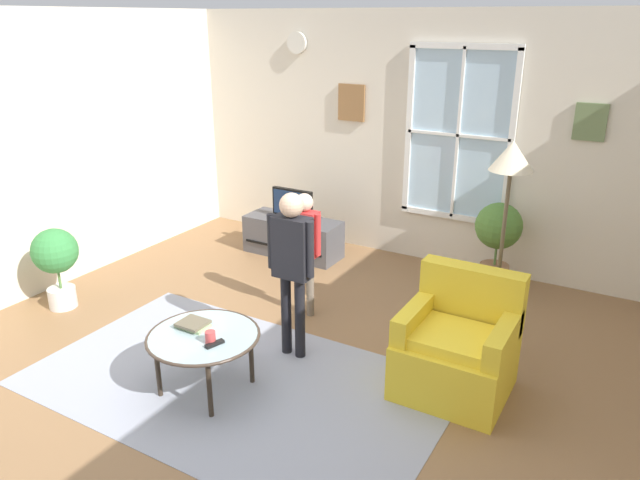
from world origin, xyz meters
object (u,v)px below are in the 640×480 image
object	(u,v)px
television	(292,203)
potted_plant_by_window	(498,235)
armchair	(457,349)
person_black_shirt	(292,257)
remote_near_books	(215,344)
potted_plant_corner	(56,258)
coffee_table	(203,338)
person_red_shirt	(305,240)
tv_stand	(293,237)
book_stack	(193,324)
floor_lamp	(509,179)
cup	(210,337)

from	to	relation	value
television	potted_plant_by_window	bearing A→B (deg)	6.96
armchair	person_black_shirt	size ratio (longest dim) A/B	0.64
armchair	remote_near_books	xyz separation A→B (m)	(-1.40, -1.00, 0.13)
potted_plant_corner	potted_plant_by_window	bearing A→B (deg)	36.31
coffee_table	person_red_shirt	bearing A→B (deg)	89.99
person_black_shirt	television	bearing A→B (deg)	122.69
tv_stand	potted_plant_by_window	bearing A→B (deg)	6.90
remote_near_books	potted_plant_corner	size ratio (longest dim) A/B	0.18
book_stack	armchair	bearing A→B (deg)	27.32
coffee_table	person_black_shirt	distance (m)	0.89
floor_lamp	potted_plant_corner	bearing A→B (deg)	-162.01
cup	potted_plant_by_window	world-z (taller)	potted_plant_by_window
tv_stand	coffee_table	distance (m)	2.72
remote_near_books	person_red_shirt	world-z (taller)	person_red_shirt
armchair	floor_lamp	xyz separation A→B (m)	(0.10, 0.62, 1.13)
tv_stand	book_stack	bearing A→B (deg)	-73.40
armchair	floor_lamp	bearing A→B (deg)	81.25
person_red_shirt	potted_plant_by_window	size ratio (longest dim) A/B	1.30
potted_plant_corner	person_red_shirt	bearing A→B (deg)	26.79
person_red_shirt	potted_plant_corner	world-z (taller)	person_red_shirt
television	coffee_table	world-z (taller)	television
coffee_table	potted_plant_corner	world-z (taller)	potted_plant_corner
tv_stand	coffee_table	size ratio (longest dim) A/B	1.37
television	person_black_shirt	bearing A→B (deg)	-57.31
person_red_shirt	floor_lamp	distance (m)	1.82
remote_near_books	person_red_shirt	size ratio (longest dim) A/B	0.12
remote_near_books	person_red_shirt	xyz separation A→B (m)	(-0.16, 1.45, 0.26)
armchair	coffee_table	size ratio (longest dim) A/B	1.07
book_stack	potted_plant_corner	xyz separation A→B (m)	(-1.90, 0.30, 0.03)
book_stack	coffee_table	bearing A→B (deg)	-19.94
remote_near_books	potted_plant_by_window	world-z (taller)	potted_plant_by_window
potted_plant_corner	television	bearing A→B (deg)	62.40
television	armchair	world-z (taller)	armchair
armchair	cup	distance (m)	1.76
cup	armchair	bearing A→B (deg)	34.35
television	potted_plant_by_window	distance (m)	2.24
remote_near_books	potted_plant_corner	world-z (taller)	potted_plant_corner
tv_stand	person_red_shirt	distance (m)	1.56
armchair	coffee_table	bearing A→B (deg)	-149.28
television	armchair	bearing A→B (deg)	-33.61
person_black_shirt	coffee_table	bearing A→B (deg)	-111.57
armchair	potted_plant_corner	xyz separation A→B (m)	(-3.60, -0.58, 0.17)
television	remote_near_books	world-z (taller)	television
book_stack	person_red_shirt	world-z (taller)	person_red_shirt
book_stack	remote_near_books	distance (m)	0.32
potted_plant_by_window	floor_lamp	world-z (taller)	floor_lamp
cup	potted_plant_corner	size ratio (longest dim) A/B	0.11
cup	person_red_shirt	world-z (taller)	person_red_shirt
coffee_table	floor_lamp	xyz separation A→B (m)	(1.66, 1.55, 1.03)
cup	floor_lamp	size ratio (longest dim) A/B	0.05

